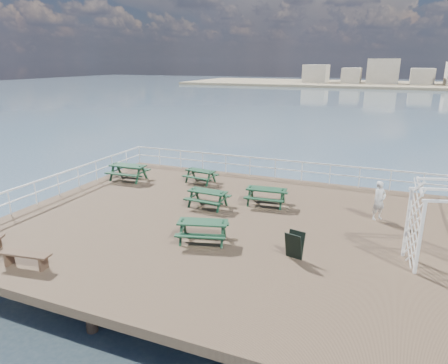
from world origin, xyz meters
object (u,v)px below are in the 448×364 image
(picnic_table_b, at_px, (200,174))
(picnic_table_e, at_px, (208,195))
(flat_bench_near, at_px, (25,256))
(picnic_table_d, at_px, (203,227))
(picnic_table_c, at_px, (266,193))
(person, at_px, (379,201))
(picnic_table_a, at_px, (128,169))

(picnic_table_b, height_order, picnic_table_e, picnic_table_e)
(flat_bench_near, bearing_deg, picnic_table_d, 33.04)
(picnic_table_c, xyz_separation_m, person, (4.73, 0.06, 0.26))
(picnic_table_d, xyz_separation_m, picnic_table_e, (-1.32, 3.29, -0.02))
(picnic_table_c, bearing_deg, picnic_table_d, -107.15)
(flat_bench_near, height_order, person, person)
(person, bearing_deg, picnic_table_a, 132.47)
(picnic_table_e, xyz_separation_m, flat_bench_near, (-3.02, -7.14, -0.17))
(picnic_table_b, distance_m, flat_bench_near, 10.40)
(picnic_table_a, xyz_separation_m, person, (12.80, -0.83, 0.20))
(picnic_table_d, xyz_separation_m, person, (5.74, 4.60, 0.26))
(picnic_table_e, relative_size, flat_bench_near, 1.04)
(picnic_table_a, height_order, picnic_table_c, picnic_table_a)
(picnic_table_e, distance_m, person, 7.19)
(picnic_table_c, bearing_deg, picnic_table_a, 169.12)
(picnic_table_a, relative_size, picnic_table_e, 1.12)
(picnic_table_a, relative_size, person, 1.24)
(picnic_table_b, distance_m, picnic_table_d, 7.25)
(picnic_table_e, bearing_deg, picnic_table_a, 162.87)
(picnic_table_b, bearing_deg, picnic_table_d, -55.28)
(picnic_table_e, height_order, person, person)
(picnic_table_a, height_order, person, person)
(picnic_table_b, relative_size, flat_bench_near, 1.01)
(picnic_table_d, relative_size, picnic_table_e, 1.17)
(flat_bench_near, relative_size, person, 1.07)
(picnic_table_a, relative_size, picnic_table_b, 1.15)
(picnic_table_a, height_order, flat_bench_near, picnic_table_a)
(picnic_table_d, bearing_deg, picnic_table_a, 126.74)
(picnic_table_c, xyz_separation_m, picnic_table_e, (-2.33, -1.24, -0.01))
(picnic_table_d, height_order, picnic_table_e, picnic_table_d)
(picnic_table_c, height_order, picnic_table_e, picnic_table_c)
(picnic_table_a, xyz_separation_m, flat_bench_near, (2.72, -9.27, -0.24))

